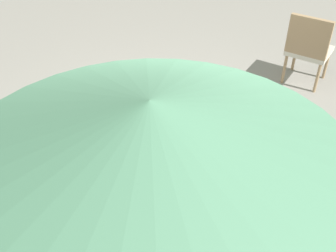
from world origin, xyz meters
TOP-DOWN VIEW (x-y plane):
  - ground_plane at (0.00, 0.00)m, footprint 16.00×16.00m
  - round_bed at (0.00, 0.00)m, footprint 1.99×1.99m
  - throw_pillow_0 at (0.28, 0.51)m, footprint 0.55×0.31m
  - throw_pillow_1 at (-0.52, -0.07)m, footprint 0.53×0.33m
  - patio_chair at (1.26, 1.89)m, footprint 0.62×0.61m
  - patio_umbrella at (0.64, -2.07)m, footprint 1.81×1.81m

SIDE VIEW (x-z plane):
  - ground_plane at x=0.00m, z-range 0.00..0.00m
  - round_bed at x=0.00m, z-range 0.01..0.56m
  - patio_chair at x=1.26m, z-range 0.07..1.05m
  - throw_pillow_1 at x=-0.52m, z-range 0.56..0.71m
  - throw_pillow_0 at x=0.28m, z-range 0.56..0.74m
  - patio_umbrella at x=0.64m, z-range 0.87..2.99m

